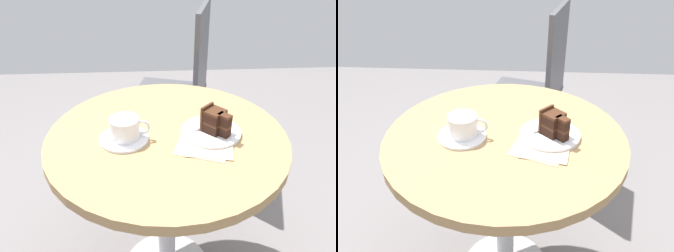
# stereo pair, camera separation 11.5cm
# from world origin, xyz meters

# --- Properties ---
(cafe_table) EXTENTS (0.80, 0.80, 0.69)m
(cafe_table) POSITION_xyz_m (0.00, 0.00, 0.58)
(cafe_table) COLOR #A37F51
(cafe_table) RESTS_ON ground
(saucer) EXTENTS (0.16, 0.16, 0.01)m
(saucer) POSITION_xyz_m (-0.14, -0.02, 0.70)
(saucer) COLOR white
(saucer) RESTS_ON cafe_table
(coffee_cup) EXTENTS (0.13, 0.10, 0.07)m
(coffee_cup) POSITION_xyz_m (-0.13, -0.02, 0.74)
(coffee_cup) COLOR white
(coffee_cup) RESTS_ON saucer
(teaspoon) EXTENTS (0.02, 0.10, 0.00)m
(teaspoon) POSITION_xyz_m (-0.19, -0.01, 0.71)
(teaspoon) COLOR silver
(teaspoon) RESTS_ON saucer
(cake_plate) EXTENTS (0.20, 0.20, 0.01)m
(cake_plate) POSITION_xyz_m (0.15, 0.00, 0.70)
(cake_plate) COLOR white
(cake_plate) RESTS_ON cafe_table
(cake_slice) EXTENTS (0.10, 0.10, 0.09)m
(cake_slice) POSITION_xyz_m (0.16, -0.01, 0.75)
(cake_slice) COLOR black
(cake_slice) RESTS_ON cake_plate
(fork) EXTENTS (0.12, 0.08, 0.00)m
(fork) POSITION_xyz_m (0.16, 0.04, 0.71)
(fork) COLOR silver
(fork) RESTS_ON cake_plate
(napkin) EXTENTS (0.21, 0.20, 0.00)m
(napkin) POSITION_xyz_m (0.12, -0.07, 0.70)
(napkin) COLOR beige
(napkin) RESTS_ON cafe_table
(cafe_chair) EXTENTS (0.47, 0.47, 0.95)m
(cafe_chair) POSITION_xyz_m (0.14, 0.76, 0.55)
(cafe_chair) COLOR #4C4C51
(cafe_chair) RESTS_ON ground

